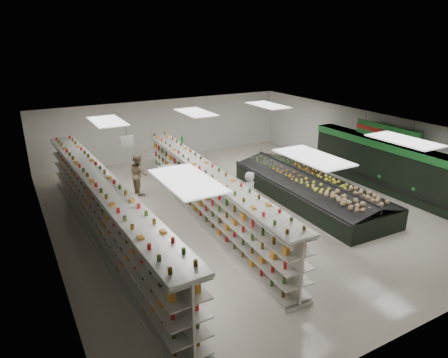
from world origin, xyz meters
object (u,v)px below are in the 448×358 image
produce_island (309,188)px  shopper_background (138,174)px  shopper_main (248,198)px  gondola_center (207,196)px  gondola_left (105,214)px  soda_endcap (173,155)px

produce_island → shopper_background: size_ratio=4.33×
shopper_background → shopper_main: bearing=-156.2°
gondola_center → shopper_main: 1.54m
gondola_center → shopper_background: (-1.40, 3.71, -0.04)m
gondola_left → produce_island: gondola_left is taller
gondola_left → produce_island: 8.26m
produce_island → shopper_main: bearing=-170.0°
gondola_left → shopper_background: size_ratio=7.20×
gondola_left → shopper_main: 4.97m
gondola_center → soda_endcap: bearing=82.0°
shopper_background → gondola_center: bearing=-164.1°
gondola_left → gondola_center: 3.70m
gondola_center → shopper_background: gondola_center is taller
shopper_main → shopper_background: bearing=-74.6°
gondola_left → shopper_background: gondola_left is taller
shopper_main → gondola_center: bearing=-53.8°
produce_island → soda_endcap: 7.42m
soda_endcap → shopper_main: shopper_main is taller
gondola_left → shopper_main: (4.86, -1.05, -0.02)m
gondola_center → soda_endcap: gondola_center is taller
gondola_center → produce_island: size_ratio=1.52×
produce_island → shopper_background: (-5.93, 4.12, 0.37)m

